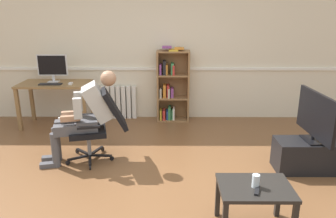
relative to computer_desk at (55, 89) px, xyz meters
name	(u,v)px	position (x,y,z in m)	size (l,w,h in m)	color
ground_plane	(154,191)	(1.78, -2.15, -0.64)	(18.00, 18.00, 0.00)	brown
back_wall	(160,44)	(1.78, 0.50, 0.71)	(12.00, 0.13, 2.70)	beige
computer_desk	(55,89)	(0.00, 0.00, 0.00)	(1.17, 0.63, 0.76)	olive
imac_monitor	(52,66)	(-0.04, 0.08, 0.38)	(0.51, 0.14, 0.47)	silver
keyboard	(50,84)	(-0.02, -0.14, 0.12)	(0.37, 0.12, 0.02)	black
computer_mouse	(71,84)	(0.31, -0.12, 0.13)	(0.06, 0.10, 0.03)	white
bookshelf	(171,87)	(1.98, 0.29, -0.03)	(0.57, 0.29, 1.34)	olive
radiator	(116,102)	(0.96, 0.39, -0.34)	(0.75, 0.08, 0.61)	white
office_chair	(100,122)	(1.03, -1.32, -0.12)	(0.84, 0.66, 0.96)	black
person_seated	(85,114)	(0.85, -1.37, 0.01)	(1.04, 0.54, 1.20)	#4C4C51
tv_stand	(310,155)	(3.71, -1.63, -0.44)	(0.87, 0.39, 0.39)	black
tv_screen	(316,116)	(3.71, -1.63, 0.07)	(0.22, 0.88, 0.61)	black
coffee_table	(255,193)	(2.71, -2.80, -0.26)	(0.65, 0.48, 0.45)	black
drinking_glass	(256,181)	(2.71, -2.81, -0.13)	(0.07, 0.07, 0.12)	silver
spare_remote	(257,191)	(2.70, -2.89, -0.18)	(0.04, 0.15, 0.02)	black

